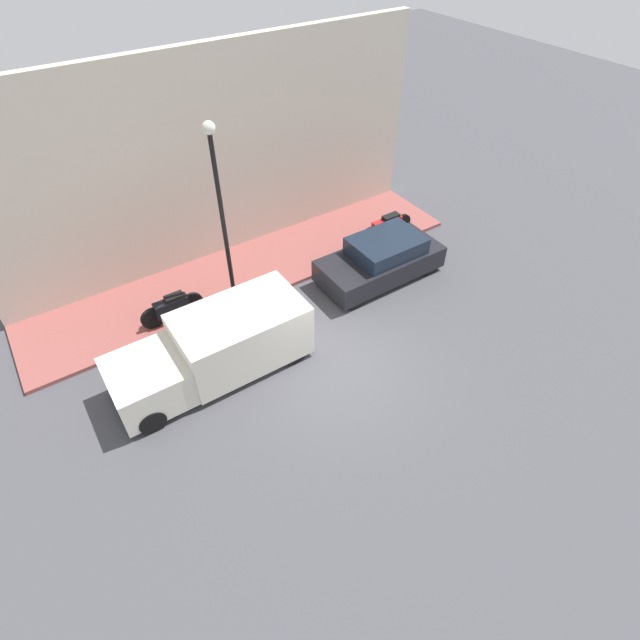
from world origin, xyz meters
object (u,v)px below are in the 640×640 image
motorcycle_red (387,226)px  streetlamp (220,200)px  delivery_van (214,348)px  parked_car (381,259)px  motorcycle_black (172,307)px

motorcycle_red → streetlamp: 6.57m
delivery_van → motorcycle_red: (2.30, -7.45, -0.29)m
parked_car → streetlamp: size_ratio=0.73×
parked_car → motorcycle_red: 2.08m
streetlamp → motorcycle_black: bearing=82.1°
motorcycle_red → streetlamp: (-0.16, 5.89, 2.90)m
delivery_van → motorcycle_red: delivery_van is taller
parked_car → motorcycle_red: size_ratio=1.87×
parked_car → motorcycle_red: (1.49, -1.45, -0.08)m
delivery_van → streetlamp: 3.72m
motorcycle_red → motorcycle_black: 7.68m
parked_car → motorcycle_red: bearing=-44.3°
delivery_van → parked_car: bearing=-82.3°
motorcycle_black → parked_car: bearing=-104.3°
motorcycle_black → motorcycle_red: bearing=-90.7°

